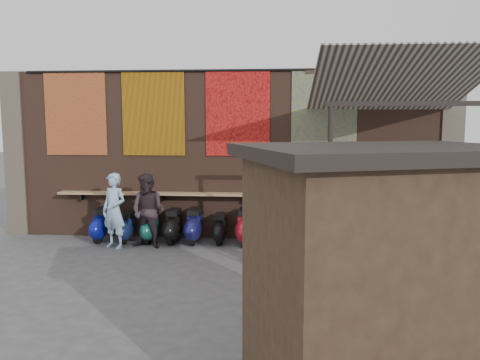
% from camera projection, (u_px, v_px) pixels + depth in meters
% --- Properties ---
extents(ground, '(70.00, 70.00, 0.00)m').
position_uv_depth(ground, '(211.00, 270.00, 8.83)').
color(ground, '#474749').
rests_on(ground, ground).
extents(brick_wall, '(10.00, 0.40, 4.00)m').
position_uv_depth(brick_wall, '(226.00, 155.00, 11.26)').
color(brick_wall, brown).
rests_on(brick_wall, ground).
extents(pier_left, '(0.50, 0.50, 4.00)m').
position_uv_depth(pier_left, '(19.00, 154.00, 11.65)').
color(pier_left, '#4C4238').
rests_on(pier_left, ground).
extents(pier_right, '(0.50, 0.50, 4.00)m').
position_uv_depth(pier_right, '(448.00, 156.00, 10.86)').
color(pier_right, '#4C4238').
rests_on(pier_right, ground).
extents(eating_counter, '(8.00, 0.32, 0.05)m').
position_uv_depth(eating_counter, '(224.00, 194.00, 11.00)').
color(eating_counter, '#9E7A51').
rests_on(eating_counter, brick_wall).
extents(shelf_box, '(0.58, 0.30, 0.27)m').
position_uv_depth(shelf_box, '(271.00, 188.00, 10.87)').
color(shelf_box, white).
rests_on(shelf_box, eating_counter).
extents(tapestry_redgold, '(1.50, 0.02, 2.00)m').
position_uv_depth(tapestry_redgold, '(75.00, 113.00, 11.19)').
color(tapestry_redgold, maroon).
rests_on(tapestry_redgold, brick_wall).
extents(tapestry_sun, '(1.50, 0.02, 2.00)m').
position_uv_depth(tapestry_sun, '(153.00, 113.00, 11.05)').
color(tapestry_sun, orange).
rests_on(tapestry_sun, brick_wall).
extents(tapestry_orange, '(1.50, 0.02, 2.00)m').
position_uv_depth(tapestry_orange, '(238.00, 113.00, 10.90)').
color(tapestry_orange, red).
rests_on(tapestry_orange, brick_wall).
extents(tapestry_multi, '(1.50, 0.02, 2.00)m').
position_uv_depth(tapestry_multi, '(324.00, 113.00, 10.74)').
color(tapestry_multi, navy).
rests_on(tapestry_multi, brick_wall).
extents(hang_rail, '(9.50, 0.06, 0.06)m').
position_uv_depth(hang_rail, '(225.00, 70.00, 10.79)').
color(hang_rail, black).
rests_on(hang_rail, brick_wall).
extents(scooter_stool_0, '(0.37, 0.81, 0.77)m').
position_uv_depth(scooter_stool_0, '(102.00, 225.00, 11.01)').
color(scooter_stool_0, navy).
rests_on(scooter_stool_0, ground).
extents(scooter_stool_1, '(0.32, 0.72, 0.68)m').
position_uv_depth(scooter_stool_1, '(127.00, 227.00, 10.96)').
color(scooter_stool_1, navy).
rests_on(scooter_stool_1, ground).
extents(scooter_stool_2, '(0.35, 0.77, 0.73)m').
position_uv_depth(scooter_stool_2, '(151.00, 226.00, 10.93)').
color(scooter_stool_2, '#165A4C').
rests_on(scooter_stool_2, ground).
extents(scooter_stool_3, '(0.36, 0.80, 0.76)m').
position_uv_depth(scooter_stool_3, '(173.00, 226.00, 10.88)').
color(scooter_stool_3, black).
rests_on(scooter_stool_3, ground).
extents(scooter_stool_4, '(0.37, 0.83, 0.79)m').
position_uv_depth(scooter_stool_4, '(194.00, 226.00, 10.84)').
color(scooter_stool_4, '#161653').
rests_on(scooter_stool_4, ground).
extents(scooter_stool_5, '(0.32, 0.71, 0.68)m').
position_uv_depth(scooter_stool_5, '(220.00, 229.00, 10.81)').
color(scooter_stool_5, black).
rests_on(scooter_stool_5, ground).
extents(scooter_stool_6, '(0.38, 0.86, 0.81)m').
position_uv_depth(scooter_stool_6, '(245.00, 227.00, 10.69)').
color(scooter_stool_6, '#A91627').
rests_on(scooter_stool_6, ground).
extents(scooter_stool_7, '(0.37, 0.83, 0.79)m').
position_uv_depth(scooter_stool_7, '(269.00, 227.00, 10.70)').
color(scooter_stool_7, '#0E471B').
rests_on(scooter_stool_7, ground).
extents(scooter_stool_8, '(0.38, 0.85, 0.80)m').
position_uv_depth(scooter_stool_8, '(291.00, 228.00, 10.60)').
color(scooter_stool_8, '#B81C0E').
rests_on(scooter_stool_8, ground).
extents(scooter_stool_9, '(0.36, 0.79, 0.75)m').
position_uv_depth(scooter_stool_9, '(319.00, 229.00, 10.58)').
color(scooter_stool_9, navy).
rests_on(scooter_stool_9, ground).
extents(scooter_stool_10, '(0.39, 0.86, 0.82)m').
position_uv_depth(scooter_stool_10, '(342.00, 228.00, 10.53)').
color(scooter_stool_10, maroon).
rests_on(scooter_stool_10, ground).
extents(diner_left, '(0.72, 0.61, 1.68)m').
position_uv_depth(diner_left, '(114.00, 211.00, 10.35)').
color(diner_left, '#99BADF').
rests_on(diner_left, ground).
extents(diner_right, '(0.93, 0.80, 1.66)m').
position_uv_depth(diner_right, '(148.00, 211.00, 10.36)').
color(diner_right, '#2F252A').
rests_on(diner_right, ground).
extents(shopper_navy, '(0.93, 0.87, 1.54)m').
position_uv_depth(shopper_navy, '(415.00, 228.00, 8.94)').
color(shopper_navy, '#1B1633').
rests_on(shopper_navy, ground).
extents(shopper_grey, '(1.32, 1.14, 1.78)m').
position_uv_depth(shopper_grey, '(381.00, 227.00, 8.51)').
color(shopper_grey, slate).
rests_on(shopper_grey, ground).
extents(shopper_tan, '(0.85, 0.99, 1.71)m').
position_uv_depth(shopper_tan, '(295.00, 229.00, 8.47)').
color(shopper_tan, '#805D52').
rests_on(shopper_tan, ground).
extents(market_stall, '(2.68, 2.33, 2.44)m').
position_uv_depth(market_stall, '(379.00, 286.00, 4.45)').
color(market_stall, black).
rests_on(market_stall, ground).
extents(stall_roof, '(3.02, 2.66, 0.12)m').
position_uv_depth(stall_roof, '(384.00, 152.00, 4.30)').
color(stall_roof, black).
rests_on(stall_roof, market_stall).
extents(stall_sign, '(1.15, 0.43, 0.50)m').
position_uv_depth(stall_sign, '(339.00, 213.00, 5.23)').
color(stall_sign, gold).
rests_on(stall_sign, market_stall).
extents(stall_shelf, '(1.80, 0.71, 0.06)m').
position_uv_depth(stall_shelf, '(337.00, 288.00, 5.33)').
color(stall_shelf, '#473321').
rests_on(stall_shelf, market_stall).
extents(awning_canvas, '(3.20, 3.28, 0.97)m').
position_uv_depth(awning_canvas, '(396.00, 82.00, 9.02)').
color(awning_canvas, beige).
rests_on(awning_canvas, brick_wall).
extents(awning_ledger, '(3.30, 0.08, 0.12)m').
position_uv_depth(awning_ledger, '(379.00, 70.00, 10.55)').
color(awning_ledger, '#33261C').
rests_on(awning_ledger, brick_wall).
extents(awning_header, '(3.00, 0.08, 0.08)m').
position_uv_depth(awning_header, '(418.00, 104.00, 7.59)').
color(awning_header, black).
rests_on(awning_header, awning_post_left).
extents(awning_post_left, '(0.09, 0.09, 3.10)m').
position_uv_depth(awning_post_left, '(329.00, 196.00, 7.89)').
color(awning_post_left, black).
rests_on(awning_post_left, ground).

